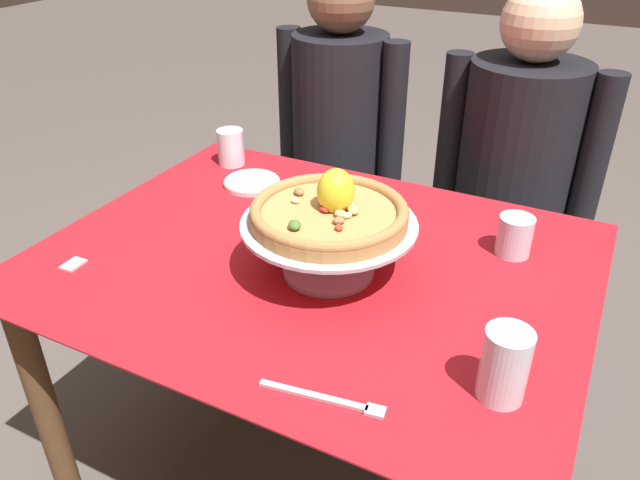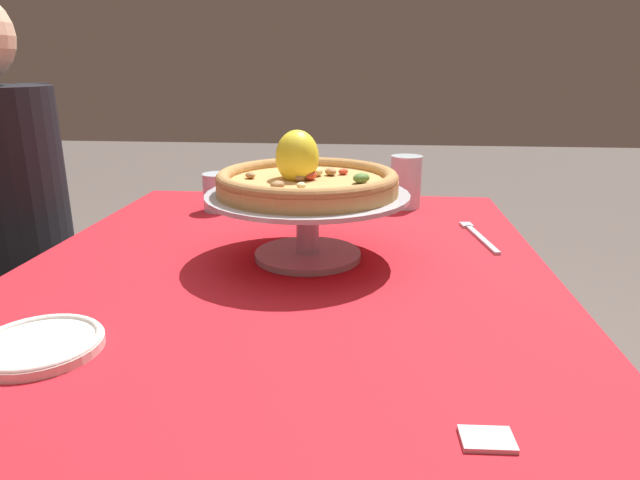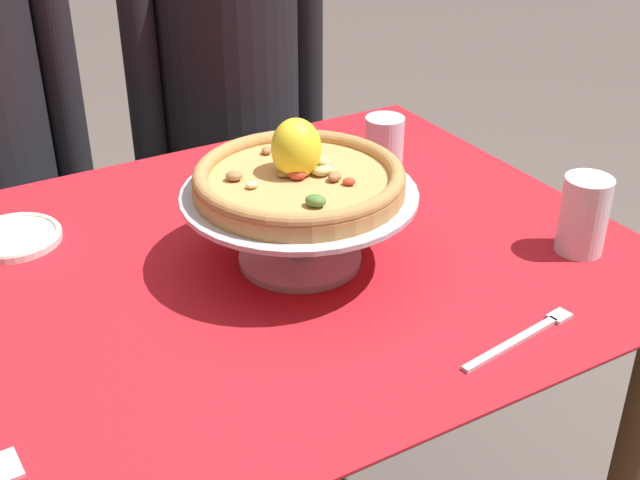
% 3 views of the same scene
% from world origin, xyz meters
% --- Properties ---
extents(dining_table, '(1.19, 0.93, 0.72)m').
position_xyz_m(dining_table, '(0.00, 0.00, 0.62)').
color(dining_table, brown).
rests_on(dining_table, ground).
extents(pizza_stand, '(0.36, 0.36, 0.12)m').
position_xyz_m(pizza_stand, '(0.06, -0.04, 0.80)').
color(pizza_stand, '#B7B7C1').
rests_on(pizza_stand, dining_table).
extents(pizza, '(0.32, 0.32, 0.11)m').
position_xyz_m(pizza, '(0.06, -0.04, 0.87)').
color(pizza, tan).
rests_on(pizza, pizza_stand).
extents(water_glass_front_right, '(0.08, 0.08, 0.13)m').
position_xyz_m(water_glass_front_right, '(0.47, -0.23, 0.78)').
color(water_glass_front_right, silver).
rests_on(water_glass_front_right, dining_table).
extents(water_glass_back_right, '(0.08, 0.08, 0.09)m').
position_xyz_m(water_glass_back_right, '(0.39, 0.22, 0.76)').
color(water_glass_back_right, silver).
rests_on(water_glass_back_right, dining_table).
extents(side_plate, '(0.15, 0.15, 0.02)m').
position_xyz_m(side_plate, '(-0.32, 0.25, 0.73)').
color(side_plate, silver).
rests_on(side_plate, dining_table).
extents(dinner_fork, '(0.21, 0.05, 0.01)m').
position_xyz_m(dinner_fork, '(0.23, -0.37, 0.72)').
color(dinner_fork, '#B7B7C1').
rests_on(dinner_fork, dining_table).
extents(sugar_packet, '(0.04, 0.05, 0.00)m').
position_xyz_m(sugar_packet, '(-0.45, -0.27, 0.72)').
color(sugar_packet, beige).
rests_on(sugar_packet, dining_table).
extents(diner_right, '(0.49, 0.36, 1.23)m').
position_xyz_m(diner_right, '(0.29, 0.74, 0.59)').
color(diner_right, '#1E3833').
rests_on(diner_right, ground).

